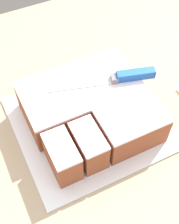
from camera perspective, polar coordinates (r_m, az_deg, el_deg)
The scene contains 4 objects.
countertop at distance 1.22m, azimuth -2.39°, elevation -15.77°, with size 1.40×1.10×0.95m.
cake_board at distance 0.81m, azimuth -0.00°, elevation -2.02°, with size 0.37×0.35×0.01m.
cake at distance 0.77m, azimuth 0.14°, elevation 0.27°, with size 0.29×0.27×0.09m.
knife at distance 0.78m, azimuth 6.22°, elevation 6.42°, with size 0.27×0.10×0.02m.
Camera 1 is at (-0.15, -0.42, 1.62)m, focal length 50.00 mm.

